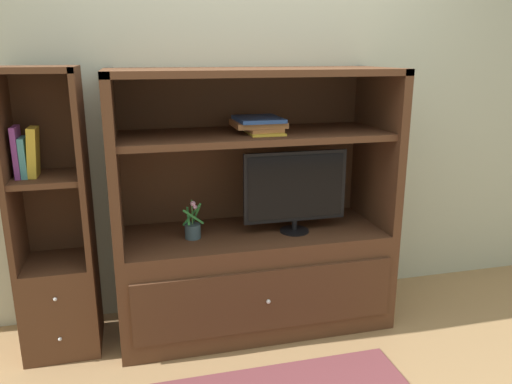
% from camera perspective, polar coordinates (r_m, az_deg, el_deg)
% --- Properties ---
extents(ground_plane, '(8.00, 8.00, 0.00)m').
position_cam_1_polar(ground_plane, '(2.85, 1.83, -18.31)').
color(ground_plane, '#99754C').
extents(painted_rear_wall, '(6.00, 0.10, 2.80)m').
position_cam_1_polar(painted_rear_wall, '(3.09, -1.87, 12.13)').
color(painted_rear_wall, '#ADB29E').
rests_on(painted_rear_wall, ground_plane).
extents(media_console, '(1.57, 0.63, 1.51)m').
position_cam_1_polar(media_console, '(2.97, -0.28, -6.39)').
color(media_console, '#4C2D1C').
rests_on(media_console, ground_plane).
extents(tv_monitor, '(0.60, 0.17, 0.48)m').
position_cam_1_polar(tv_monitor, '(2.84, 4.52, 0.33)').
color(tv_monitor, black).
rests_on(tv_monitor, media_console).
extents(potted_plant, '(0.12, 0.12, 0.23)m').
position_cam_1_polar(potted_plant, '(2.82, -7.25, -4.23)').
color(potted_plant, '#384C56').
rests_on(potted_plant, media_console).
extents(magazine_stack, '(0.28, 0.33, 0.08)m').
position_cam_1_polar(magazine_stack, '(2.78, 0.35, 7.75)').
color(magazine_stack, gold).
rests_on(magazine_stack, media_console).
extents(bookshelf_tall, '(0.39, 0.40, 1.53)m').
position_cam_1_polar(bookshelf_tall, '(2.91, -21.78, -6.98)').
color(bookshelf_tall, '#4C2D1C').
rests_on(bookshelf_tall, ground_plane).
extents(upright_book_row, '(0.12, 0.14, 0.26)m').
position_cam_1_polar(upright_book_row, '(2.76, -24.78, 4.03)').
color(upright_book_row, purple).
rests_on(upright_book_row, bookshelf_tall).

